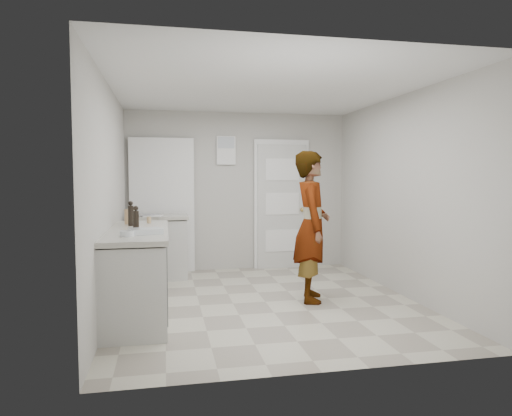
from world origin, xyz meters
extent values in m
plane|color=gray|center=(0.00, 0.00, 0.00)|extent=(4.00, 4.00, 0.00)
plane|color=#B8B5AD|center=(0.00, 2.00, 1.25)|extent=(3.50, 0.00, 3.50)
plane|color=#B8B5AD|center=(0.00, -2.00, 1.25)|extent=(3.50, 0.00, 3.50)
plane|color=#B8B5AD|center=(-1.75, 0.00, 1.25)|extent=(0.00, 4.00, 4.00)
plane|color=#B8B5AD|center=(1.75, 0.00, 1.25)|extent=(0.00, 4.00, 4.00)
plane|color=silver|center=(0.00, 0.00, 2.50)|extent=(4.00, 4.00, 0.00)
cube|color=silver|center=(0.70, 1.93, 1.00)|extent=(0.80, 0.05, 2.00)
cube|color=white|center=(0.70, 1.96, 1.03)|extent=(0.90, 0.04, 2.10)
sphere|color=#B69046|center=(1.03, 1.88, 0.95)|extent=(0.07, 0.07, 0.07)
cube|color=white|center=(-0.20, 1.97, 1.90)|extent=(0.30, 0.02, 0.45)
cube|color=black|center=(-1.20, 1.97, 1.02)|extent=(0.90, 0.05, 2.04)
cube|color=white|center=(-1.20, 1.94, 1.03)|extent=(0.98, 0.02, 2.10)
cube|color=silver|center=(-1.45, -0.20, 0.43)|extent=(0.60, 1.90, 0.86)
cube|color=black|center=(-1.45, -0.20, 0.04)|extent=(0.56, 1.86, 0.08)
cube|color=#AFACA0|center=(-1.45, -0.20, 0.90)|extent=(0.64, 1.96, 0.05)
cube|color=silver|center=(-1.25, 1.55, 0.43)|extent=(0.80, 0.55, 0.86)
cube|color=black|center=(-1.25, 1.55, 0.04)|extent=(0.75, 0.54, 0.08)
cube|color=#AFACA0|center=(-1.25, 1.55, 0.90)|extent=(0.84, 0.61, 0.05)
imported|color=silver|center=(0.56, -0.03, 0.90)|extent=(0.57, 0.74, 1.79)
cube|color=olive|center=(-1.57, 0.36, 1.01)|extent=(0.11, 0.06, 0.18)
cylinder|color=tan|center=(-1.35, 0.42, 0.96)|extent=(0.05, 0.05, 0.08)
cylinder|color=black|center=(-1.46, -0.18, 1.02)|extent=(0.06, 0.06, 0.20)
sphere|color=black|center=(-1.46, -0.18, 1.15)|extent=(0.05, 0.05, 0.05)
cylinder|color=black|center=(-1.54, 0.16, 1.04)|extent=(0.06, 0.06, 0.23)
sphere|color=black|center=(-1.54, 0.16, 1.18)|extent=(0.05, 0.05, 0.05)
cube|color=silver|center=(-1.35, -0.62, 0.95)|extent=(0.36, 0.29, 0.06)
cube|color=white|center=(-1.35, -0.62, 0.95)|extent=(0.31, 0.24, 0.04)
cylinder|color=silver|center=(-1.51, -0.77, 0.95)|extent=(0.14, 0.14, 0.05)
sphere|color=white|center=(-1.53, -0.78, 0.95)|extent=(0.05, 0.05, 0.05)
sphere|color=white|center=(-1.49, -0.76, 0.95)|extent=(0.05, 0.05, 0.05)
cube|color=white|center=(-1.32, 1.40, 0.93)|extent=(0.29, 0.34, 0.01)
camera|label=1|loc=(-1.16, -5.21, 1.49)|focal=32.00mm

